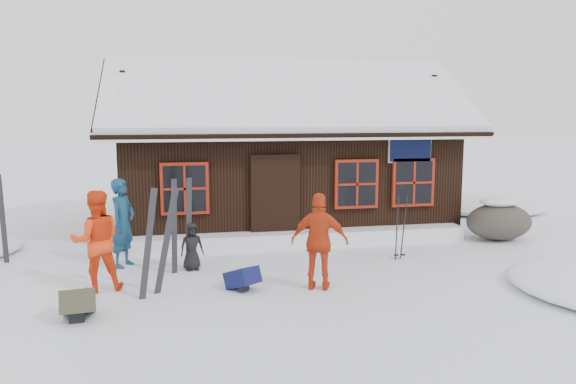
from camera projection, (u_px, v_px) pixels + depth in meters
name	position (u px, v px, depth m)	size (l,w,h in m)	color
ground	(251.00, 278.00, 10.20)	(120.00, 120.00, 0.00)	white
mountain_hut	(281.00, 165.00, 15.11)	(8.90, 6.09, 4.42)	black
snow_drift	(303.00, 238.00, 12.66)	(7.60, 0.60, 0.35)	white
snow_mounds	(314.00, 249.00, 12.34)	(20.60, 13.20, 0.48)	white
skier_teal	(123.00, 223.00, 10.87)	(0.63, 0.41, 1.73)	navy
skier_orange_left	(96.00, 241.00, 9.39)	(0.83, 0.65, 1.71)	#F33C11
skier_orange_right	(320.00, 242.00, 9.45)	(0.97, 0.40, 1.65)	red
skier_crouched	(192.00, 247.00, 10.67)	(0.45, 0.29, 0.91)	black
boulder	(499.00, 220.00, 13.21)	(1.57, 1.17, 0.91)	#4B453C
ski_pair_left	(157.00, 243.00, 9.15)	(0.69, 0.33, 1.83)	black
ski_pair_right	(182.00, 227.00, 10.52)	(0.42, 0.23, 1.82)	black
ski_poles	(400.00, 228.00, 11.45)	(0.25, 0.12, 1.38)	black
backpack_blue	(243.00, 282.00, 9.51)	(0.39, 0.52, 0.28)	#111549
backpack_olive	(78.00, 307.00, 8.18)	(0.47, 0.63, 0.34)	#3D3B2B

